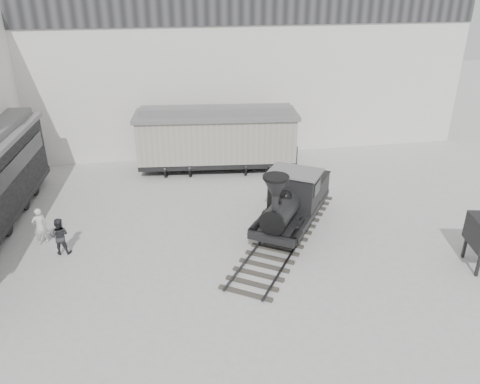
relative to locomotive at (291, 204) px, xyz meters
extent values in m
plane|color=#9E9E9B|center=(-2.40, -3.44, -1.27)|extent=(90.00, 90.00, 0.00)
cube|color=silver|center=(-2.40, 11.56, 4.23)|extent=(34.00, 2.40, 11.00)
cube|color=#2D2A25|center=(-0.43, -0.64, -1.19)|extent=(7.19, 9.28, 0.17)
cube|color=#2D2D30|center=(-1.06, -0.22, -1.13)|extent=(5.50, 8.15, 0.06)
cube|color=#2D2D30|center=(0.20, -1.07, -1.13)|extent=(5.50, 8.15, 0.06)
cylinder|color=black|center=(-1.41, -0.62, -0.52)|extent=(0.75, 1.04, 1.17)
cylinder|color=black|center=(-0.04, -1.54, -0.52)|extent=(0.75, 1.04, 1.17)
cylinder|color=black|center=(-0.64, 0.52, -0.52)|extent=(0.75, 1.04, 1.17)
cylinder|color=black|center=(0.73, -0.40, -0.52)|extent=(0.75, 1.04, 1.17)
cube|color=black|center=(-0.34, -0.51, -0.39)|extent=(3.88, 4.35, 0.30)
cylinder|color=black|center=(-0.75, -1.13, 0.29)|extent=(2.24, 2.62, 1.06)
cylinder|color=black|center=(-1.28, -1.92, 1.11)|extent=(0.38, 0.38, 0.64)
cone|color=black|center=(-1.28, -1.92, 1.80)|extent=(1.41, 1.41, 0.74)
sphere|color=black|center=(-0.52, -0.77, 0.80)|extent=(0.55, 0.55, 0.55)
cube|color=black|center=(0.19, 0.28, 0.58)|extent=(2.51, 2.34, 1.64)
cube|color=slate|center=(0.19, 0.28, 1.44)|extent=(2.81, 2.63, 0.08)
cube|color=black|center=(1.25, 1.87, -0.01)|extent=(2.76, 2.82, 0.95)
cylinder|color=black|center=(-4.60, 8.18, -0.87)|extent=(2.10, 1.03, 0.81)
cylinder|color=black|center=(0.02, 7.66, -0.87)|extent=(2.10, 1.03, 0.81)
cube|color=black|center=(-2.29, 7.92, -0.67)|extent=(9.32, 3.52, 0.30)
cube|color=#9E988F|center=(-2.29, 7.92, 0.75)|extent=(9.33, 3.62, 2.53)
cube|color=slate|center=(-2.29, 7.92, 2.11)|extent=(9.67, 3.96, 0.20)
cube|color=slate|center=(-2.29, 7.92, 2.40)|extent=(8.77, 2.17, 0.36)
cylinder|color=black|center=(-13.57, 5.28, -0.82)|extent=(2.44, 1.08, 0.91)
cube|color=black|center=(-12.31, 1.28, 1.48)|extent=(0.92, 12.11, 0.81)
imported|color=silver|center=(-11.00, 0.72, -0.42)|extent=(0.73, 0.62, 1.70)
imported|color=#2D2E32|center=(-10.05, -0.25, -0.46)|extent=(0.84, 0.68, 1.63)
cube|color=black|center=(6.09, -4.95, -0.78)|extent=(0.13, 0.13, 0.98)
cube|color=black|center=(6.39, -3.65, -0.78)|extent=(0.13, 0.13, 0.98)
camera|label=1|loc=(-5.74, -18.20, 9.36)|focal=35.00mm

